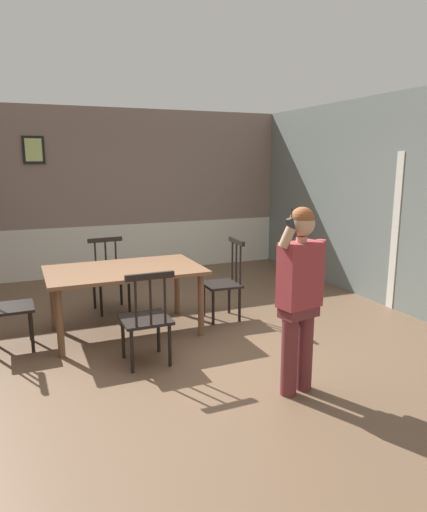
# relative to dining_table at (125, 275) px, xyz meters

# --- Properties ---
(ground_plane) EXTENTS (8.26, 8.26, 0.00)m
(ground_plane) POSITION_rel_dining_table_xyz_m (0.38, -0.72, -0.69)
(ground_plane) COLOR brown
(room_back_partition) EXTENTS (6.45, 0.17, 2.86)m
(room_back_partition) POSITION_rel_dining_table_xyz_m (0.37, 3.04, 0.69)
(room_back_partition) COLOR gray
(room_back_partition) RESTS_ON ground_plane
(room_right_partition) EXTENTS (0.13, 7.51, 2.86)m
(room_right_partition) POSITION_rel_dining_table_xyz_m (3.60, -0.72, 0.74)
(room_right_partition) COLOR slate
(room_right_partition) RESTS_ON ground_plane
(dining_table) EXTENTS (1.76, 1.09, 0.77)m
(dining_table) POSITION_rel_dining_table_xyz_m (0.00, 0.00, 0.00)
(dining_table) COLOR brown
(dining_table) RESTS_ON ground_plane
(chair_near_window) EXTENTS (0.50, 0.50, 0.97)m
(chair_near_window) POSITION_rel_dining_table_xyz_m (-0.02, 0.92, -0.23)
(chair_near_window) COLOR black
(chair_near_window) RESTS_ON ground_plane
(chair_by_doorway) EXTENTS (0.47, 0.47, 1.04)m
(chair_by_doorway) POSITION_rel_dining_table_xyz_m (-1.26, -0.02, -0.20)
(chair_by_doorway) COLOR black
(chair_by_doorway) RESTS_ON ground_plane
(chair_at_table_head) EXTENTS (0.48, 0.48, 0.97)m
(chair_at_table_head) POSITION_rel_dining_table_xyz_m (0.01, -0.92, -0.22)
(chair_at_table_head) COLOR black
(chair_at_table_head) RESTS_ON ground_plane
(chair_opposite_corner) EXTENTS (0.46, 0.46, 1.02)m
(chair_opposite_corner) POSITION_rel_dining_table_xyz_m (1.26, 0.02, -0.21)
(chair_opposite_corner) COLOR black
(chair_opposite_corner) RESTS_ON ground_plane
(person_figure) EXTENTS (0.51, 0.26, 1.62)m
(person_figure) POSITION_rel_dining_table_xyz_m (1.08, -1.97, 0.22)
(person_figure) COLOR brown
(person_figure) RESTS_ON ground_plane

